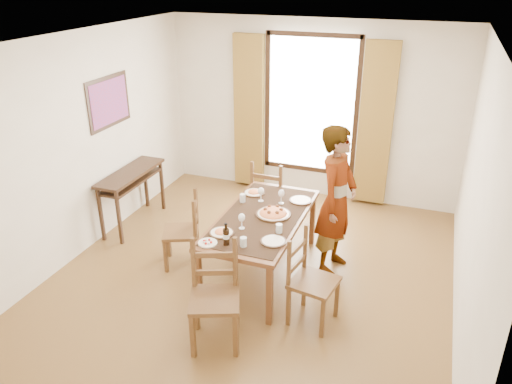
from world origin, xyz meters
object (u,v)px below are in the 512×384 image
(console_table, at_px, (131,179))
(dining_table, at_px, (262,221))
(man, at_px, (337,201))
(pasta_platter, at_px, (273,211))

(console_table, distance_m, dining_table, 2.17)
(console_table, distance_m, man, 2.88)
(dining_table, bearing_deg, man, 27.48)
(dining_table, relative_size, pasta_platter, 4.63)
(pasta_platter, bearing_deg, man, 27.35)
(dining_table, height_order, man, man)
(console_table, bearing_deg, man, -2.70)
(console_table, relative_size, man, 0.67)
(dining_table, distance_m, pasta_platter, 0.18)
(dining_table, xyz_separation_m, pasta_platter, (0.12, 0.06, 0.12))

